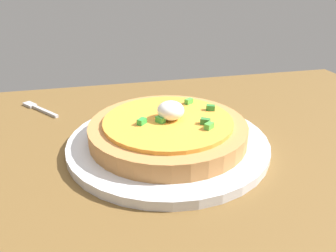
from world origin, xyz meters
TOP-DOWN VIEW (x-y plane):
  - dining_table at (0.00, 0.00)cm, footprint 90.49×66.33cm
  - plate at (4.57, -2.07)cm, footprint 28.85×28.85cm
  - pizza at (4.56, -2.07)cm, footprint 22.51×22.51cm
  - fork at (24.93, -21.39)cm, footprint 7.09×8.79cm

SIDE VIEW (x-z plane):
  - dining_table at x=0.00cm, z-range 0.00..2.99cm
  - fork at x=24.93cm, z-range 2.99..3.49cm
  - plate at x=4.57cm, z-range 2.99..4.30cm
  - pizza at x=4.56cm, z-range 2.99..8.69cm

